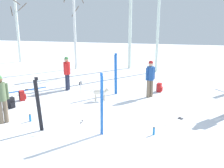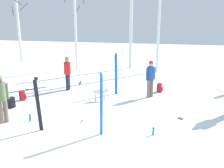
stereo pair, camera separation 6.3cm
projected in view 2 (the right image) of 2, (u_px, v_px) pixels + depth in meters
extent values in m
plane|color=white|center=(95.00, 129.00, 7.93)|extent=(60.00, 60.00, 0.00)
cylinder|color=#1E2338|center=(67.00, 82.00, 12.25)|extent=(0.16, 0.16, 0.82)
cylinder|color=#1E2338|center=(69.00, 82.00, 12.42)|extent=(0.16, 0.16, 0.82)
cylinder|color=red|center=(67.00, 68.00, 12.15)|extent=(0.34, 0.34, 0.62)
sphere|color=tan|center=(67.00, 60.00, 12.04)|extent=(0.22, 0.22, 0.22)
sphere|color=#4C8C4C|center=(67.00, 59.00, 12.02)|extent=(0.21, 0.21, 0.21)
cylinder|color=red|center=(66.00, 69.00, 11.95)|extent=(0.10, 0.10, 0.56)
cylinder|color=red|center=(69.00, 68.00, 12.35)|extent=(0.10, 0.10, 0.56)
cylinder|color=#72604C|center=(152.00, 88.00, 11.21)|extent=(0.16, 0.16, 0.82)
cylinder|color=#72604C|center=(149.00, 89.00, 11.12)|extent=(0.16, 0.16, 0.82)
cylinder|color=#1E478C|center=(151.00, 73.00, 10.98)|extent=(0.34, 0.34, 0.62)
sphere|color=beige|center=(151.00, 64.00, 10.87)|extent=(0.22, 0.22, 0.22)
sphere|color=#B22626|center=(151.00, 63.00, 10.85)|extent=(0.21, 0.21, 0.21)
cylinder|color=#1E478C|center=(154.00, 73.00, 11.09)|extent=(0.10, 0.10, 0.56)
cylinder|color=#1E478C|center=(147.00, 74.00, 10.88)|extent=(0.10, 0.10, 0.56)
cylinder|color=#72604C|center=(0.00, 112.00, 8.31)|extent=(0.16, 0.16, 0.82)
cylinder|color=#72604C|center=(6.00, 111.00, 8.41)|extent=(0.16, 0.16, 0.82)
cylinder|color=#566B47|center=(1.00, 92.00, 8.18)|extent=(0.34, 0.34, 0.62)
cylinder|color=#566B47|center=(7.00, 91.00, 8.30)|extent=(0.10, 0.10, 0.56)
ellipsoid|color=beige|center=(100.00, 92.00, 10.64)|extent=(0.64, 0.46, 0.26)
sphere|color=beige|center=(107.00, 90.00, 10.69)|extent=(0.18, 0.18, 0.18)
ellipsoid|color=beige|center=(109.00, 90.00, 10.71)|extent=(0.12, 0.10, 0.06)
cylinder|color=beige|center=(92.00, 91.00, 10.55)|extent=(0.19, 0.12, 0.17)
cylinder|color=beige|center=(104.00, 97.00, 10.82)|extent=(0.07, 0.07, 0.28)
cylinder|color=beige|center=(105.00, 98.00, 10.68)|extent=(0.07, 0.07, 0.28)
cylinder|color=beige|center=(96.00, 97.00, 10.75)|extent=(0.07, 0.07, 0.28)
cylinder|color=beige|center=(96.00, 98.00, 10.60)|extent=(0.07, 0.07, 0.28)
cube|color=blue|center=(101.00, 106.00, 7.37)|extent=(0.09, 0.08, 1.89)
cube|color=blue|center=(100.00, 74.00, 7.12)|extent=(0.06, 0.05, 0.10)
cube|color=blue|center=(102.00, 106.00, 7.32)|extent=(0.09, 0.08, 1.89)
cube|color=blue|center=(101.00, 75.00, 7.07)|extent=(0.06, 0.05, 0.10)
cube|color=blue|center=(115.00, 75.00, 11.50)|extent=(0.10, 0.03, 1.90)
cube|color=blue|center=(115.00, 54.00, 11.24)|extent=(0.06, 0.02, 0.10)
cube|color=blue|center=(117.00, 75.00, 11.47)|extent=(0.10, 0.03, 1.90)
cube|color=blue|center=(117.00, 54.00, 11.22)|extent=(0.06, 0.02, 0.10)
cube|color=black|center=(39.00, 106.00, 7.65)|extent=(0.17, 0.03, 1.69)
cube|color=black|center=(37.00, 79.00, 7.43)|extent=(0.06, 0.02, 0.10)
cube|color=black|center=(37.00, 106.00, 7.67)|extent=(0.17, 0.03, 1.69)
cube|color=black|center=(35.00, 78.00, 7.44)|extent=(0.06, 0.02, 0.10)
cube|color=blue|center=(28.00, 89.00, 12.44)|extent=(1.32, 1.49, 0.02)
cube|color=#333338|center=(27.00, 89.00, 12.41)|extent=(0.13, 0.13, 0.03)
cube|color=blue|center=(29.00, 90.00, 12.36)|extent=(1.32, 1.49, 0.02)
cube|color=#333338|center=(28.00, 90.00, 12.33)|extent=(0.13, 0.13, 0.03)
cube|color=white|center=(180.00, 118.00, 8.80)|extent=(1.15, 1.58, 0.02)
cube|color=#333338|center=(179.00, 118.00, 8.76)|extent=(0.12, 0.13, 0.03)
cube|color=white|center=(182.00, 119.00, 8.72)|extent=(1.15, 1.58, 0.02)
cube|color=#333338|center=(182.00, 119.00, 8.68)|extent=(0.12, 0.13, 0.03)
cylinder|color=#B2B2BC|center=(81.00, 104.00, 8.27)|extent=(0.02, 0.10, 1.40)
cylinder|color=black|center=(81.00, 83.00, 8.08)|extent=(0.04, 0.04, 0.10)
cylinder|color=black|center=(82.00, 121.00, 8.43)|extent=(0.07, 0.07, 0.01)
cylinder|color=#B2B2BC|center=(80.00, 105.00, 8.14)|extent=(0.02, 0.10, 1.40)
cylinder|color=black|center=(79.00, 84.00, 7.95)|extent=(0.04, 0.04, 0.10)
cylinder|color=black|center=(81.00, 122.00, 8.30)|extent=(0.07, 0.07, 0.01)
cube|color=black|center=(11.00, 102.00, 9.85)|extent=(0.30, 0.32, 0.44)
cube|color=black|center=(13.00, 105.00, 9.79)|extent=(0.14, 0.20, 0.20)
cube|color=black|center=(8.00, 102.00, 9.87)|extent=(0.04, 0.04, 0.37)
cube|color=black|center=(12.00, 101.00, 9.98)|extent=(0.04, 0.04, 0.37)
cube|color=red|center=(22.00, 95.00, 10.77)|extent=(0.32, 0.33, 0.44)
cube|color=red|center=(26.00, 96.00, 10.84)|extent=(0.18, 0.19, 0.20)
cube|color=black|center=(20.00, 96.00, 10.65)|extent=(0.04, 0.04, 0.37)
cube|color=black|center=(19.00, 95.00, 10.78)|extent=(0.04, 0.04, 0.37)
cube|color=red|center=(160.00, 87.00, 12.03)|extent=(0.25, 0.29, 0.44)
cube|color=red|center=(162.00, 89.00, 11.99)|extent=(0.10, 0.20, 0.20)
cube|color=black|center=(157.00, 88.00, 12.02)|extent=(0.03, 0.04, 0.37)
cube|color=black|center=(158.00, 87.00, 12.14)|extent=(0.03, 0.04, 0.37)
cylinder|color=#1E72BF|center=(153.00, 131.00, 7.51)|extent=(0.07, 0.07, 0.24)
cylinder|color=black|center=(153.00, 127.00, 7.47)|extent=(0.05, 0.05, 0.02)
cylinder|color=#1E72BF|center=(30.00, 118.00, 8.54)|extent=(0.08, 0.08, 0.24)
cylinder|color=black|center=(30.00, 114.00, 8.51)|extent=(0.05, 0.05, 0.02)
cylinder|color=silver|center=(18.00, 23.00, 20.01)|extent=(0.22, 0.22, 6.42)
cylinder|color=brown|center=(24.00, 7.00, 20.15)|extent=(1.23, 0.62, 0.63)
cylinder|color=brown|center=(17.00, 2.00, 19.32)|extent=(0.52, 0.56, 0.54)
cylinder|color=brown|center=(13.00, 11.00, 19.62)|extent=(0.52, 0.57, 0.77)
cylinder|color=silver|center=(75.00, 23.00, 17.02)|extent=(0.18, 0.18, 6.52)
cylinder|color=brown|center=(76.00, 11.00, 17.07)|extent=(0.60, 0.09, 0.74)
cylinder|color=silver|center=(131.00, 22.00, 17.16)|extent=(0.23, 0.23, 6.68)
cylinder|color=silver|center=(159.00, 15.00, 15.72)|extent=(0.18, 0.18, 7.54)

